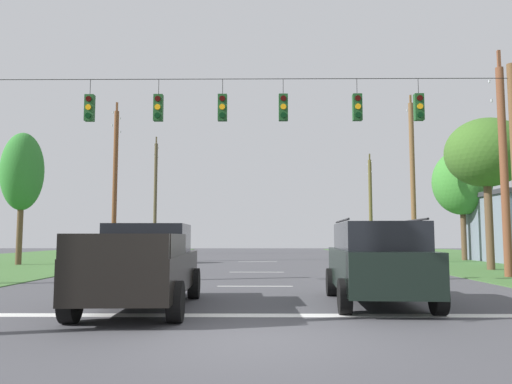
{
  "coord_description": "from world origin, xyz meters",
  "views": [
    {
      "loc": [
        0.19,
        -8.06,
        1.65
      ],
      "look_at": [
        0.03,
        9.02,
        3.21
      ],
      "focal_mm": 34.25,
      "sensor_mm": 36.0,
      "label": 1
    }
  ],
  "objects_px": {
    "utility_pole_far_left": "(115,181)",
    "tree_roadside_left": "(486,153)",
    "distant_car_crossing_white": "(100,254)",
    "utility_pole_near_left": "(371,204)",
    "utility_pole_distant_right": "(155,196)",
    "pickup_truck": "(144,266)",
    "overhead_signal_span": "(252,156)",
    "suv_black": "(377,261)",
    "utility_pole_far_right": "(413,180)",
    "tree_roadside_right": "(462,182)",
    "utility_pole_mid_right": "(504,165)",
    "tree_roadside_far_right": "(22,172)"
  },
  "relations": [
    {
      "from": "utility_pole_near_left",
      "to": "tree_roadside_right",
      "type": "bearing_deg",
      "value": -68.06
    },
    {
      "from": "suv_black",
      "to": "tree_roadside_left",
      "type": "bearing_deg",
      "value": 55.21
    },
    {
      "from": "utility_pole_mid_right",
      "to": "tree_roadside_right",
      "type": "bearing_deg",
      "value": 73.92
    },
    {
      "from": "utility_pole_far_left",
      "to": "tree_roadside_left",
      "type": "xyz_separation_m",
      "value": [
        20.85,
        -7.51,
        0.54
      ]
    },
    {
      "from": "utility_pole_far_right",
      "to": "utility_pole_distant_right",
      "type": "height_order",
      "value": "utility_pole_distant_right"
    },
    {
      "from": "utility_pole_mid_right",
      "to": "utility_pole_far_left",
      "type": "distance_m",
      "value": 22.84
    },
    {
      "from": "utility_pole_mid_right",
      "to": "utility_pole_near_left",
      "type": "height_order",
      "value": "utility_pole_mid_right"
    },
    {
      "from": "utility_pole_mid_right",
      "to": "utility_pole_near_left",
      "type": "bearing_deg",
      "value": 90.16
    },
    {
      "from": "overhead_signal_span",
      "to": "utility_pole_far_right",
      "type": "bearing_deg",
      "value": 54.63
    },
    {
      "from": "utility_pole_distant_right",
      "to": "overhead_signal_span",
      "type": "bearing_deg",
      "value": -71.32
    },
    {
      "from": "tree_roadside_right",
      "to": "tree_roadside_left",
      "type": "relative_size",
      "value": 1.02
    },
    {
      "from": "pickup_truck",
      "to": "utility_pole_far_left",
      "type": "relative_size",
      "value": 0.52
    },
    {
      "from": "overhead_signal_span",
      "to": "pickup_truck",
      "type": "xyz_separation_m",
      "value": [
        -2.41,
        -5.58,
        -3.52
      ]
    },
    {
      "from": "utility_pole_distant_right",
      "to": "tree_roadside_left",
      "type": "relative_size",
      "value": 1.45
    },
    {
      "from": "overhead_signal_span",
      "to": "tree_roadside_left",
      "type": "distance_m",
      "value": 13.74
    },
    {
      "from": "suv_black",
      "to": "utility_pole_distant_right",
      "type": "relative_size",
      "value": 0.45
    },
    {
      "from": "utility_pole_far_right",
      "to": "tree_roadside_right",
      "type": "distance_m",
      "value": 5.05
    },
    {
      "from": "distant_car_crossing_white",
      "to": "tree_roadside_left",
      "type": "xyz_separation_m",
      "value": [
        19.19,
        0.23,
        5.0
      ]
    },
    {
      "from": "pickup_truck",
      "to": "tree_roadside_far_right",
      "type": "xyz_separation_m",
      "value": [
        -11.28,
        16.85,
        4.43
      ]
    },
    {
      "from": "utility_pole_far_right",
      "to": "utility_pole_distant_right",
      "type": "xyz_separation_m",
      "value": [
        -19.52,
        13.79,
        0.15
      ]
    },
    {
      "from": "suv_black",
      "to": "utility_pole_far_right",
      "type": "distance_m",
      "value": 20.71
    },
    {
      "from": "overhead_signal_span",
      "to": "distant_car_crossing_white",
      "type": "xyz_separation_m",
      "value": [
        -7.59,
        7.02,
        -3.69
      ]
    },
    {
      "from": "overhead_signal_span",
      "to": "distant_car_crossing_white",
      "type": "height_order",
      "value": "overhead_signal_span"
    },
    {
      "from": "overhead_signal_span",
      "to": "utility_pole_near_left",
      "type": "height_order",
      "value": "utility_pole_near_left"
    },
    {
      "from": "utility_pole_mid_right",
      "to": "suv_black",
      "type": "bearing_deg",
      "value": -132.25
    },
    {
      "from": "pickup_truck",
      "to": "utility_pole_mid_right",
      "type": "bearing_deg",
      "value": 33.96
    },
    {
      "from": "suv_black",
      "to": "utility_pole_far_right",
      "type": "relative_size",
      "value": 0.45
    },
    {
      "from": "utility_pole_distant_right",
      "to": "pickup_truck",
      "type": "bearing_deg",
      "value": -78.13
    },
    {
      "from": "overhead_signal_span",
      "to": "tree_roadside_right",
      "type": "xyz_separation_m",
      "value": [
        14.31,
        16.91,
        0.91
      ]
    },
    {
      "from": "distant_car_crossing_white",
      "to": "tree_roadside_left",
      "type": "relative_size",
      "value": 0.58
    },
    {
      "from": "tree_roadside_right",
      "to": "tree_roadside_left",
      "type": "height_order",
      "value": "tree_roadside_right"
    },
    {
      "from": "pickup_truck",
      "to": "utility_pole_distant_right",
      "type": "height_order",
      "value": "utility_pole_distant_right"
    },
    {
      "from": "utility_pole_near_left",
      "to": "utility_pole_mid_right",
      "type": "bearing_deg",
      "value": -89.84
    },
    {
      "from": "utility_pole_mid_right",
      "to": "utility_pole_far_left",
      "type": "bearing_deg",
      "value": 148.92
    },
    {
      "from": "pickup_truck",
      "to": "distant_car_crossing_white",
      "type": "height_order",
      "value": "pickup_truck"
    },
    {
      "from": "suv_black",
      "to": "utility_pole_distant_right",
      "type": "distance_m",
      "value": 35.46
    },
    {
      "from": "utility_pole_mid_right",
      "to": "utility_pole_near_left",
      "type": "relative_size",
      "value": 1.03
    },
    {
      "from": "distant_car_crossing_white",
      "to": "tree_roadside_far_right",
      "type": "distance_m",
      "value": 8.74
    },
    {
      "from": "utility_pole_far_left",
      "to": "tree_roadside_right",
      "type": "distance_m",
      "value": 23.67
    },
    {
      "from": "utility_pole_far_left",
      "to": "tree_roadside_left",
      "type": "bearing_deg",
      "value": -19.8
    },
    {
      "from": "utility_pole_near_left",
      "to": "pickup_truck",
      "type": "bearing_deg",
      "value": -111.18
    },
    {
      "from": "distant_car_crossing_white",
      "to": "utility_pole_near_left",
      "type": "distance_m",
      "value": 27.07
    },
    {
      "from": "overhead_signal_span",
      "to": "utility_pole_mid_right",
      "type": "bearing_deg",
      "value": 16.12
    },
    {
      "from": "pickup_truck",
      "to": "utility_pole_far_left",
      "type": "distance_m",
      "value": 21.89
    },
    {
      "from": "utility_pole_far_right",
      "to": "tree_roadside_left",
      "type": "xyz_separation_m",
      "value": [
        1.53,
        -6.92,
        0.52
      ]
    },
    {
      "from": "utility_pole_far_right",
      "to": "utility_pole_far_left",
      "type": "bearing_deg",
      "value": 178.26
    },
    {
      "from": "utility_pole_far_left",
      "to": "tree_roadside_far_right",
      "type": "height_order",
      "value": "utility_pole_far_left"
    },
    {
      "from": "suv_black",
      "to": "distant_car_crossing_white",
      "type": "bearing_deg",
      "value": 132.07
    },
    {
      "from": "utility_pole_near_left",
      "to": "utility_pole_distant_right",
      "type": "bearing_deg",
      "value": 177.32
    },
    {
      "from": "utility_pole_far_right",
      "to": "utility_pole_distant_right",
      "type": "distance_m",
      "value": 23.9
    }
  ]
}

